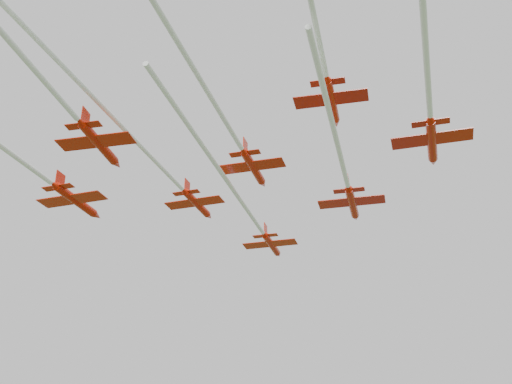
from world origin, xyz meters
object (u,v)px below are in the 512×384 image
(jet_row2_right, at_px, (345,175))
(jet_row4_right, at_px, (316,24))
(jet_lead, at_px, (249,212))
(jet_row3_left, at_px, (10,153))
(jet_row4_left, at_px, (43,80))
(jet_row3_mid, at_px, (221,114))
(jet_row3_right, at_px, (428,90))
(jet_row2_left, at_px, (149,155))

(jet_row2_right, relative_size, jet_row4_right, 0.85)
(jet_lead, distance_m, jet_row3_left, 34.70)
(jet_lead, relative_size, jet_row4_left, 1.04)
(jet_lead, height_order, jet_row2_right, jet_lead)
(jet_row2_right, relative_size, jet_row3_left, 0.75)
(jet_row3_mid, height_order, jet_row3_right, jet_row3_mid)
(jet_lead, distance_m, jet_row4_right, 41.16)
(jet_row4_left, bearing_deg, jet_lead, 72.43)
(jet_row3_mid, distance_m, jet_row3_right, 23.10)
(jet_row2_left, height_order, jet_row3_left, jet_row2_left)
(jet_row3_right, distance_m, jet_row4_left, 39.37)
(jet_lead, height_order, jet_row4_left, jet_lead)
(jet_lead, distance_m, jet_row2_right, 18.25)
(jet_row2_right, bearing_deg, jet_lead, 147.14)
(jet_row2_right, height_order, jet_row4_right, jet_row4_right)
(jet_row4_left, bearing_deg, jet_row2_right, 45.77)
(jet_lead, relative_size, jet_row4_right, 1.09)
(jet_row2_left, height_order, jet_row3_right, jet_row2_left)
(jet_lead, height_order, jet_row3_right, jet_row3_right)
(jet_row3_left, bearing_deg, jet_row2_right, 27.98)
(jet_row3_left, bearing_deg, jet_row2_left, 42.31)
(jet_row2_right, bearing_deg, jet_row3_left, -156.50)
(jet_row3_mid, bearing_deg, jet_row3_right, -0.29)
(jet_lead, distance_m, jet_row4_left, 40.04)
(jet_row2_right, distance_m, jet_row3_right, 18.69)
(jet_row2_right, height_order, jet_row3_mid, jet_row3_mid)
(jet_row2_left, relative_size, jet_row4_left, 1.14)
(jet_row2_left, bearing_deg, jet_row2_right, 18.57)
(jet_row2_right, xyz_separation_m, jet_row4_left, (-24.12, -30.60, -0.50))
(jet_row2_left, xyz_separation_m, jet_row4_left, (-0.05, -22.37, -3.34))
(jet_row4_left, bearing_deg, jet_row4_right, -0.36)
(jet_row2_right, xyz_separation_m, jet_row3_right, (11.76, -14.48, 1.11))
(jet_row3_mid, height_order, jet_row4_left, jet_row3_mid)
(jet_row2_left, bearing_deg, jet_row4_right, -36.58)
(jet_row4_right, bearing_deg, jet_row4_left, 179.95)
(jet_lead, relative_size, jet_row3_right, 1.11)
(jet_row2_left, distance_m, jet_row4_right, 33.36)
(jet_row4_right, bearing_deg, jet_row3_left, 162.18)
(jet_row2_left, relative_size, jet_row3_left, 1.05)
(jet_row2_right, distance_m, jet_row4_left, 38.97)
(jet_row3_right, xyz_separation_m, jet_row4_left, (-35.88, -16.12, -1.61))
(jet_row3_right, xyz_separation_m, jet_row4_right, (-8.95, -13.47, 0.33))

